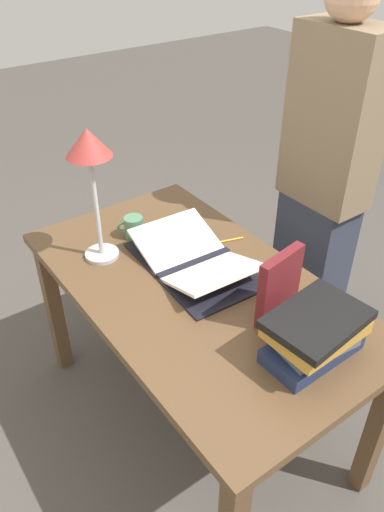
{
  "coord_description": "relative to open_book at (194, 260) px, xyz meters",
  "views": [
    {
      "loc": [
        -1.1,
        0.82,
        1.84
      ],
      "look_at": [
        0.06,
        -0.02,
        0.82
      ],
      "focal_mm": 35.0,
      "sensor_mm": 36.0,
      "label": 1
    }
  ],
  "objects": [
    {
      "name": "reading_lamp",
      "position": [
        0.26,
        0.25,
        0.38
      ],
      "size": [
        0.16,
        0.16,
        0.51
      ],
      "color": "#ADADB2",
      "rests_on": "reading_desk"
    },
    {
      "name": "reading_desk",
      "position": [
        -0.09,
        0.06,
        -0.12
      ],
      "size": [
        1.34,
        0.76,
        0.74
      ],
      "color": "brown",
      "rests_on": "ground_plane"
    },
    {
      "name": "book_stack_tall",
      "position": [
        -0.56,
        -0.02,
        0.06
      ],
      "size": [
        0.23,
        0.31,
        0.16
      ],
      "color": "#1E284C",
      "rests_on": "reading_desk"
    },
    {
      "name": "person_reader",
      "position": [
        -0.01,
        -0.66,
        0.07
      ],
      "size": [
        0.36,
        0.22,
        1.68
      ],
      "rotation": [
        0.0,
        0.0,
        3.14
      ],
      "color": "#2D3342",
      "rests_on": "ground_plane"
    },
    {
      "name": "ground_plane",
      "position": [
        -0.09,
        0.06,
        -0.76
      ],
      "size": [
        12.0,
        12.0,
        0.0
      ],
      "primitive_type": "plane",
      "color": "#47423D"
    },
    {
      "name": "pencil",
      "position": [
        0.05,
        -0.19,
        -0.02
      ],
      "size": [
        0.05,
        0.15,
        0.01
      ],
      "rotation": [
        0.0,
        0.0,
        -0.3
      ],
      "color": "gold",
      "rests_on": "reading_desk"
    },
    {
      "name": "coffee_mug",
      "position": [
        0.3,
        0.08,
        0.02
      ],
      "size": [
        0.08,
        0.1,
        0.09
      ],
      "rotation": [
        0.0,
        0.0,
        1.02
      ],
      "color": "#4C7F5B",
      "rests_on": "reading_desk"
    },
    {
      "name": "book_standing_upright",
      "position": [
        -0.38,
        -0.05,
        0.1
      ],
      "size": [
        0.06,
        0.19,
        0.24
      ],
      "rotation": [
        0.0,
        0.0,
        0.16
      ],
      "color": "maroon",
      "rests_on": "reading_desk"
    },
    {
      "name": "open_book",
      "position": [
        0.0,
        0.0,
        0.0
      ],
      "size": [
        0.53,
        0.35,
        0.09
      ],
      "rotation": [
        0.0,
        0.0,
        -0.05
      ],
      "color": "black",
      "rests_on": "reading_desk"
    }
  ]
}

